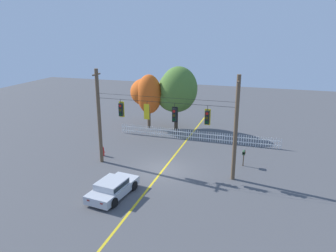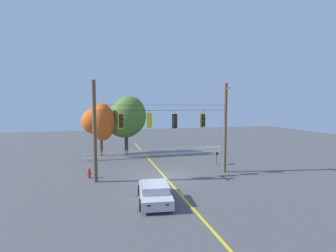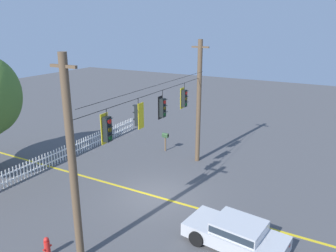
{
  "view_description": "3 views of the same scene",
  "coord_description": "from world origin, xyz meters",
  "px_view_note": "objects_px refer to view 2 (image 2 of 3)",
  "views": [
    {
      "loc": [
        7.41,
        -22.08,
        10.63
      ],
      "look_at": [
        0.51,
        -0.36,
        3.73
      ],
      "focal_mm": 34.65,
      "sensor_mm": 36.0,
      "label": 1
    },
    {
      "loc": [
        -4.9,
        -19.22,
        5.83
      ],
      "look_at": [
        0.21,
        -0.31,
        4.16
      ],
      "focal_mm": 26.6,
      "sensor_mm": 36.0,
      "label": 2
    },
    {
      "loc": [
        -12.96,
        -7.99,
        8.47
      ],
      "look_at": [
        0.43,
        -0.56,
        3.76
      ],
      "focal_mm": 35.25,
      "sensor_mm": 36.0,
      "label": 3
    }
  ],
  "objects_px": {
    "traffic_signal_northbound_secondary": "(175,121)",
    "roadside_mailbox": "(216,154)",
    "traffic_signal_northbound_primary": "(121,121)",
    "fire_hydrant": "(89,173)",
    "traffic_signal_westbound_side": "(203,121)",
    "autumn_maple_mid": "(126,119)",
    "traffic_signal_southbound_primary": "(149,120)",
    "autumn_maple_near_fence": "(99,122)",
    "parked_car": "(155,192)"
  },
  "relations": [
    {
      "from": "traffic_signal_northbound_primary",
      "to": "traffic_signal_southbound_primary",
      "type": "bearing_deg",
      "value": -0.51
    },
    {
      "from": "traffic_signal_southbound_primary",
      "to": "autumn_maple_near_fence",
      "type": "distance_m",
      "value": 10.68
    },
    {
      "from": "autumn_maple_near_fence",
      "to": "fire_hydrant",
      "type": "relative_size",
      "value": 7.42
    },
    {
      "from": "traffic_signal_northbound_secondary",
      "to": "traffic_signal_westbound_side",
      "type": "distance_m",
      "value": 2.44
    },
    {
      "from": "traffic_signal_northbound_secondary",
      "to": "fire_hydrant",
      "type": "distance_m",
      "value": 8.03
    },
    {
      "from": "traffic_signal_northbound_secondary",
      "to": "roadside_mailbox",
      "type": "bearing_deg",
      "value": 28.02
    },
    {
      "from": "traffic_signal_northbound_primary",
      "to": "traffic_signal_northbound_secondary",
      "type": "bearing_deg",
      "value": -0.01
    },
    {
      "from": "traffic_signal_northbound_secondary",
      "to": "traffic_signal_southbound_primary",
      "type": "bearing_deg",
      "value": -179.49
    },
    {
      "from": "traffic_signal_westbound_side",
      "to": "fire_hydrant",
      "type": "relative_size",
      "value": 1.82
    },
    {
      "from": "parked_car",
      "to": "roadside_mailbox",
      "type": "height_order",
      "value": "roadside_mailbox"
    },
    {
      "from": "traffic_signal_westbound_side",
      "to": "fire_hydrant",
      "type": "bearing_deg",
      "value": 172.74
    },
    {
      "from": "traffic_signal_southbound_primary",
      "to": "fire_hydrant",
      "type": "height_order",
      "value": "traffic_signal_southbound_primary"
    },
    {
      "from": "autumn_maple_mid",
      "to": "traffic_signal_westbound_side",
      "type": "bearing_deg",
      "value": -63.39
    },
    {
      "from": "traffic_signal_northbound_primary",
      "to": "traffic_signal_northbound_secondary",
      "type": "relative_size",
      "value": 0.97
    },
    {
      "from": "traffic_signal_northbound_primary",
      "to": "traffic_signal_westbound_side",
      "type": "distance_m",
      "value": 6.75
    },
    {
      "from": "parked_car",
      "to": "roadside_mailbox",
      "type": "distance_m",
      "value": 10.86
    },
    {
      "from": "parked_car",
      "to": "traffic_signal_northbound_primary",
      "type": "bearing_deg",
      "value": 107.62
    },
    {
      "from": "traffic_signal_northbound_secondary",
      "to": "fire_hydrant",
      "type": "relative_size",
      "value": 1.83
    },
    {
      "from": "roadside_mailbox",
      "to": "autumn_maple_mid",
      "type": "bearing_deg",
      "value": 134.81
    },
    {
      "from": "traffic_signal_northbound_secondary",
      "to": "fire_hydrant",
      "type": "bearing_deg",
      "value": 170.17
    },
    {
      "from": "traffic_signal_northbound_secondary",
      "to": "parked_car",
      "type": "bearing_deg",
      "value": -119.17
    },
    {
      "from": "traffic_signal_northbound_primary",
      "to": "parked_car",
      "type": "distance_m",
      "value": 6.53
    },
    {
      "from": "traffic_signal_westbound_side",
      "to": "roadside_mailbox",
      "type": "bearing_deg",
      "value": 46.1
    },
    {
      "from": "autumn_maple_mid",
      "to": "fire_hydrant",
      "type": "distance_m",
      "value": 10.87
    },
    {
      "from": "traffic_signal_southbound_primary",
      "to": "roadside_mailbox",
      "type": "distance_m",
      "value": 8.42
    },
    {
      "from": "fire_hydrant",
      "to": "autumn_maple_mid",
      "type": "bearing_deg",
      "value": 67.27
    },
    {
      "from": "traffic_signal_southbound_primary",
      "to": "fire_hydrant",
      "type": "relative_size",
      "value": 1.68
    },
    {
      "from": "parked_car",
      "to": "autumn_maple_mid",
      "type": "bearing_deg",
      "value": 90.39
    },
    {
      "from": "parked_car",
      "to": "traffic_signal_northbound_secondary",
      "type": "bearing_deg",
      "value": 60.83
    },
    {
      "from": "autumn_maple_mid",
      "to": "fire_hydrant",
      "type": "relative_size",
      "value": 8.5
    },
    {
      "from": "autumn_maple_near_fence",
      "to": "fire_hydrant",
      "type": "xyz_separation_m",
      "value": [
        -0.8,
        -8.75,
        -3.55
      ]
    },
    {
      "from": "traffic_signal_westbound_side",
      "to": "roadside_mailbox",
      "type": "height_order",
      "value": "traffic_signal_westbound_side"
    },
    {
      "from": "roadside_mailbox",
      "to": "traffic_signal_southbound_primary",
      "type": "bearing_deg",
      "value": -159.43
    },
    {
      "from": "traffic_signal_westbound_side",
      "to": "parked_car",
      "type": "bearing_deg",
      "value": -136.49
    },
    {
      "from": "traffic_signal_westbound_side",
      "to": "parked_car",
      "type": "height_order",
      "value": "traffic_signal_westbound_side"
    },
    {
      "from": "traffic_signal_southbound_primary",
      "to": "traffic_signal_westbound_side",
      "type": "distance_m",
      "value": 4.58
    },
    {
      "from": "traffic_signal_southbound_primary",
      "to": "roadside_mailbox",
      "type": "bearing_deg",
      "value": 20.57
    },
    {
      "from": "fire_hydrant",
      "to": "traffic_signal_northbound_primary",
      "type": "bearing_deg",
      "value": -25.42
    },
    {
      "from": "autumn_maple_near_fence",
      "to": "roadside_mailbox",
      "type": "relative_size",
      "value": 4.6
    },
    {
      "from": "autumn_maple_near_fence",
      "to": "traffic_signal_northbound_primary",
      "type": "bearing_deg",
      "value": -80.44
    },
    {
      "from": "traffic_signal_northbound_secondary",
      "to": "roadside_mailbox",
      "type": "height_order",
      "value": "traffic_signal_northbound_secondary"
    },
    {
      "from": "parked_car",
      "to": "traffic_signal_southbound_primary",
      "type": "bearing_deg",
      "value": 82.9
    },
    {
      "from": "traffic_signal_westbound_side",
      "to": "autumn_maple_mid",
      "type": "height_order",
      "value": "autumn_maple_mid"
    },
    {
      "from": "autumn_maple_mid",
      "to": "roadside_mailbox",
      "type": "bearing_deg",
      "value": -45.19
    },
    {
      "from": "roadside_mailbox",
      "to": "parked_car",
      "type": "bearing_deg",
      "value": -135.61
    },
    {
      "from": "autumn_maple_near_fence",
      "to": "roadside_mailbox",
      "type": "bearing_deg",
      "value": -33.47
    },
    {
      "from": "traffic_signal_westbound_side",
      "to": "autumn_maple_mid",
      "type": "xyz_separation_m",
      "value": [
        -5.29,
        10.57,
        -0.32
      ]
    },
    {
      "from": "traffic_signal_southbound_primary",
      "to": "parked_car",
      "type": "xyz_separation_m",
      "value": [
        -0.61,
        -4.91,
        -4.02
      ]
    },
    {
      "from": "traffic_signal_northbound_primary",
      "to": "traffic_signal_westbound_side",
      "type": "bearing_deg",
      "value": -0.0
    },
    {
      "from": "traffic_signal_northbound_secondary",
      "to": "parked_car",
      "type": "relative_size",
      "value": 0.36
    }
  ]
}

